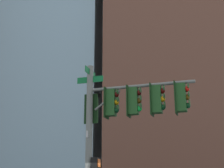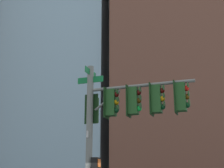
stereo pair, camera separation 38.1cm
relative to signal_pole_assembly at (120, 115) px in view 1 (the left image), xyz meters
name	(u,v)px [view 1 (the left image)]	position (x,y,z in m)	size (l,w,h in m)	color
signal_pole_assembly	(120,115)	(0.00, 0.00, 0.00)	(1.53, 4.46, 6.23)	slate
building_brick_nearside	(166,28)	(39.01, -3.87, 21.87)	(22.11, 17.62, 52.15)	brown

